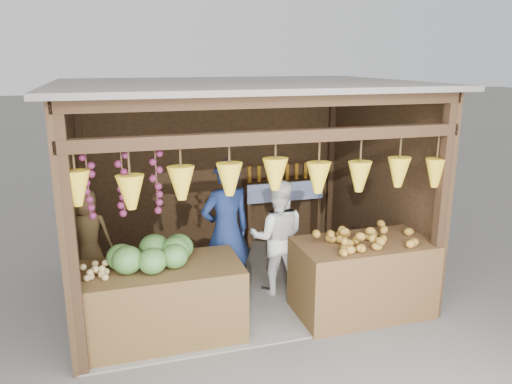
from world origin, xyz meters
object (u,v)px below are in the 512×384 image
Objects in this scene: counter_left at (163,302)px; woman_standing at (277,237)px; man_standing at (226,232)px; counter_right at (362,277)px; vendor_seated at (88,235)px.

woman_standing is (1.52, 0.68, 0.34)m from counter_left.
man_standing reaches higher than woman_standing.
woman_standing is (0.67, 0.02, -0.15)m from man_standing.
man_standing is 0.68m from woman_standing.
counter_left is at bearing 23.86° from man_standing.
man_standing is at bearing 18.25° from woman_standing.
counter_left is at bearing 177.22° from counter_right.
counter_right is (2.30, -0.11, 0.03)m from counter_left.
man_standing is (0.85, 0.66, 0.49)m from counter_left.
counter_left is 2.30m from counter_right.
counter_left is 1.39m from vendor_seated.
vendor_seated reaches higher than counter_right.
man_standing is at bearing 37.60° from counter_left.
counter_right is at bearing -2.78° from counter_left.
counter_right is 1.05× the size of woman_standing.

